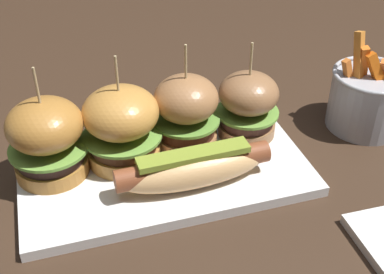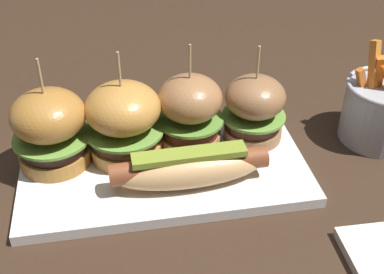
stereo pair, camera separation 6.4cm
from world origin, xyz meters
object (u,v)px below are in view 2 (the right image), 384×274
at_px(platter_main, 164,170).
at_px(slider_center_left, 124,121).
at_px(hot_dog, 189,168).
at_px(fries_bucket, 383,110).
at_px(slider_center_right, 190,111).
at_px(slider_far_left, 50,128).
at_px(slider_far_right, 254,108).

relative_size(platter_main, slider_center_left, 2.46).
bearing_deg(hot_dog, fries_bucket, 13.90).
bearing_deg(slider_center_right, slider_far_left, -177.32).
distance_m(slider_center_left, fries_bucket, 0.35).
relative_size(platter_main, slider_far_right, 2.67).
relative_size(hot_dog, slider_far_left, 1.31).
relative_size(slider_center_left, fries_bucket, 1.03).
xyz_separation_m(slider_far_left, slider_far_right, (0.26, 0.01, -0.01)).
xyz_separation_m(platter_main, fries_bucket, (0.31, 0.03, 0.04)).
bearing_deg(slider_center_left, platter_main, -36.11).
distance_m(platter_main, hot_dog, 0.06).
height_order(slider_far_left, slider_center_right, same).
height_order(hot_dog, slider_far_left, slider_far_left).
relative_size(platter_main, slider_far_left, 2.47).
distance_m(slider_center_left, slider_far_right, 0.17).
xyz_separation_m(slider_far_left, fries_bucket, (0.44, -0.00, -0.02)).
height_order(hot_dog, slider_center_right, slider_center_right).
bearing_deg(slider_far_left, platter_main, -13.57).
distance_m(slider_far_left, fries_bucket, 0.44).
height_order(platter_main, slider_center_left, slider_center_left).
bearing_deg(platter_main, fries_bucket, 5.51).
height_order(platter_main, fries_bucket, fries_bucket).
bearing_deg(slider_center_left, fries_bucket, -0.51).
distance_m(hot_dog, slider_center_right, 0.09).
relative_size(platter_main, slider_center_right, 2.48).
distance_m(slider_far_left, slider_far_right, 0.26).
xyz_separation_m(slider_center_right, fries_bucket, (0.27, -0.01, -0.02)).
xyz_separation_m(hot_dog, slider_center_right, (0.01, 0.08, 0.03)).
relative_size(platter_main, hot_dog, 1.89).
bearing_deg(platter_main, slider_far_right, 18.54).
bearing_deg(fries_bucket, slider_center_left, 179.49).
relative_size(hot_dog, slider_far_right, 1.41).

